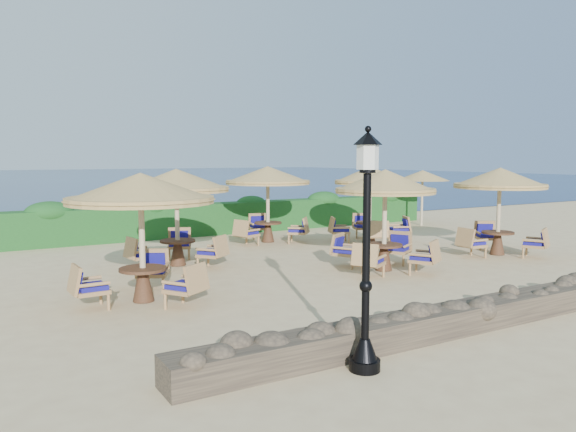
{
  "coord_description": "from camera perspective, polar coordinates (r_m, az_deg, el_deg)",
  "views": [
    {
      "loc": [
        -9.57,
        -12.78,
        2.97
      ],
      "look_at": [
        -1.52,
        0.88,
        1.3
      ],
      "focal_mm": 35.0,
      "sensor_mm": 36.0,
      "label": 1
    }
  ],
  "objects": [
    {
      "name": "ground",
      "position": [
        16.24,
        6.21,
        -4.56
      ],
      "size": [
        120.0,
        120.0,
        0.0
      ],
      "primitive_type": "plane",
      "color": "#D6BB87",
      "rests_on": "ground"
    },
    {
      "name": "cafe_set_1",
      "position": [
        14.77,
        9.81,
        1.28
      ],
      "size": [
        2.77,
        2.77,
        2.65
      ],
      "color": "#CDB990",
      "rests_on": "ground"
    },
    {
      "name": "lamp_post",
      "position": [
        7.78,
        7.94,
        -4.54
      ],
      "size": [
        0.44,
        0.44,
        3.31
      ],
      "color": "black",
      "rests_on": "ground"
    },
    {
      "name": "sea",
      "position": [
        83.38,
        -23.96,
        3.45
      ],
      "size": [
        160.0,
        160.0,
        0.0
      ],
      "primitive_type": "plane",
      "color": "#0B1C47",
      "rests_on": "ground"
    },
    {
      "name": "stone_wall",
      "position": [
        11.93,
        24.5,
        -7.86
      ],
      "size": [
        15.0,
        0.65,
        0.44
      ],
      "primitive_type": "cube",
      "color": "brown",
      "rests_on": "ground"
    },
    {
      "name": "cafe_set_4",
      "position": [
        19.51,
        -2.07,
        3.0
      ],
      "size": [
        2.97,
        2.97,
        2.65
      ],
      "color": "#CDB990",
      "rests_on": "ground"
    },
    {
      "name": "cafe_set_0",
      "position": [
        11.76,
        -14.7,
        0.88
      ],
      "size": [
        3.02,
        3.02,
        2.65
      ],
      "color": "#CDB990",
      "rests_on": "ground"
    },
    {
      "name": "extra_parasol",
      "position": [
        25.01,
        13.51,
        4.01
      ],
      "size": [
        2.3,
        2.3,
        2.41
      ],
      "color": "#CDB990",
      "rests_on": "ground"
    },
    {
      "name": "cafe_set_2",
      "position": [
        18.13,
        20.68,
        2.23
      ],
      "size": [
        2.79,
        2.78,
        2.65
      ],
      "color": "#CDB990",
      "rests_on": "ground"
    },
    {
      "name": "hedge",
      "position": [
        22.28,
        -4.91,
        -0.12
      ],
      "size": [
        18.0,
        0.9,
        1.2
      ],
      "primitive_type": "cube",
      "color": "#15431A",
      "rests_on": "ground"
    },
    {
      "name": "cafe_set_5",
      "position": [
        19.76,
        8.33,
        2.37
      ],
      "size": [
        2.83,
        2.83,
        2.65
      ],
      "color": "#CDB990",
      "rests_on": "ground"
    },
    {
      "name": "cafe_set_3",
      "position": [
        15.53,
        -11.25,
        2.06
      ],
      "size": [
        2.89,
        2.89,
        2.65
      ],
      "color": "#CDB990",
      "rests_on": "ground"
    }
  ]
}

